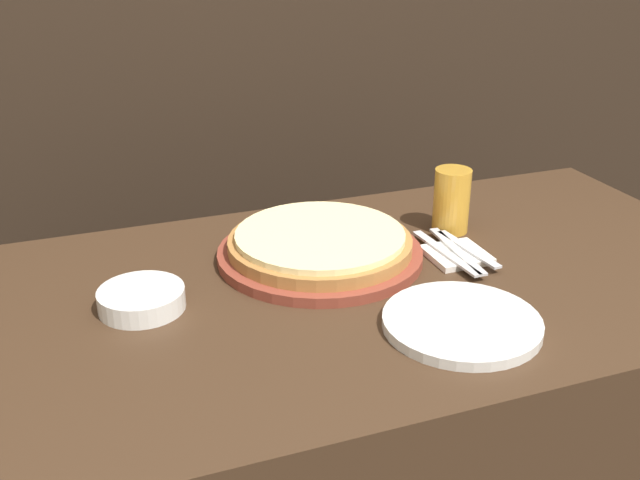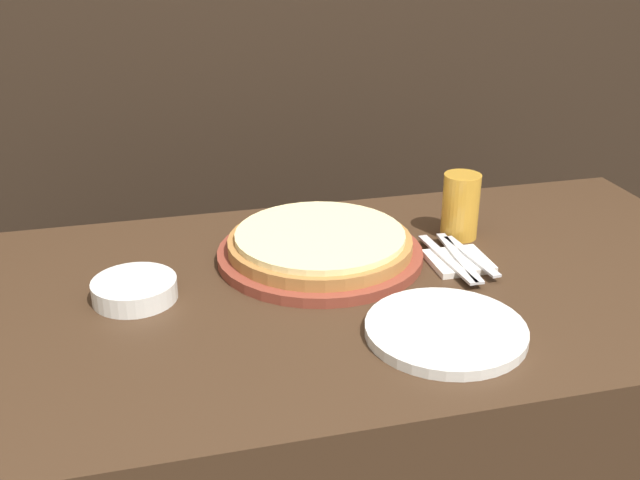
{
  "view_description": "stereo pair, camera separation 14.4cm",
  "coord_description": "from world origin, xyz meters",
  "px_view_note": "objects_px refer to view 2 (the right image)",
  "views": [
    {
      "loc": [
        -0.5,
        -1.11,
        1.4
      ],
      "look_at": [
        -0.04,
        0.12,
        0.81
      ],
      "focal_mm": 42.0,
      "sensor_mm": 36.0,
      "label": 1
    },
    {
      "loc": [
        -0.36,
        -1.16,
        1.4
      ],
      "look_at": [
        -0.04,
        0.12,
        0.81
      ],
      "focal_mm": 42.0,
      "sensor_mm": 36.0,
      "label": 2
    }
  ],
  "objects_px": {
    "side_bowl": "(135,290)",
    "spoon": "(471,256)",
    "dinner_knife": "(459,257)",
    "fork": "(447,259)",
    "beer_glass": "(461,203)",
    "pizza_on_board": "(320,247)",
    "dinner_plate": "(446,330)"
  },
  "relations": [
    {
      "from": "fork",
      "to": "spoon",
      "type": "xyz_separation_m",
      "value": [
        0.05,
        0.0,
        0.0
      ]
    },
    {
      "from": "dinner_knife",
      "to": "fork",
      "type": "bearing_deg",
      "value": 180.0
    },
    {
      "from": "dinner_plate",
      "to": "dinner_knife",
      "type": "distance_m",
      "value": 0.27
    },
    {
      "from": "fork",
      "to": "dinner_plate",
      "type": "bearing_deg",
      "value": -113.21
    },
    {
      "from": "spoon",
      "to": "dinner_plate",
      "type": "bearing_deg",
      "value": -122.67
    },
    {
      "from": "dinner_knife",
      "to": "spoon",
      "type": "distance_m",
      "value": 0.03
    },
    {
      "from": "spoon",
      "to": "pizza_on_board",
      "type": "bearing_deg",
      "value": 162.44
    },
    {
      "from": "side_bowl",
      "to": "beer_glass",
      "type": "bearing_deg",
      "value": 9.7
    },
    {
      "from": "spoon",
      "to": "fork",
      "type": "bearing_deg",
      "value": -180.0
    },
    {
      "from": "fork",
      "to": "side_bowl",
      "type": "bearing_deg",
      "value": 179.01
    },
    {
      "from": "pizza_on_board",
      "to": "side_bowl",
      "type": "xyz_separation_m",
      "value": [
        -0.35,
        -0.08,
        -0.01
      ]
    },
    {
      "from": "side_bowl",
      "to": "dinner_knife",
      "type": "distance_m",
      "value": 0.6
    },
    {
      "from": "beer_glass",
      "to": "dinner_plate",
      "type": "xyz_separation_m",
      "value": [
        -0.18,
        -0.36,
        -0.06
      ]
    },
    {
      "from": "side_bowl",
      "to": "spoon",
      "type": "xyz_separation_m",
      "value": [
        0.63,
        -0.01,
        -0.0
      ]
    },
    {
      "from": "dinner_plate",
      "to": "spoon",
      "type": "distance_m",
      "value": 0.28
    },
    {
      "from": "pizza_on_board",
      "to": "spoon",
      "type": "height_order",
      "value": "pizza_on_board"
    },
    {
      "from": "beer_glass",
      "to": "side_bowl",
      "type": "height_order",
      "value": "beer_glass"
    },
    {
      "from": "side_bowl",
      "to": "dinner_knife",
      "type": "relative_size",
      "value": 0.67
    },
    {
      "from": "pizza_on_board",
      "to": "side_bowl",
      "type": "relative_size",
      "value": 2.7
    },
    {
      "from": "side_bowl",
      "to": "pizza_on_board",
      "type": "bearing_deg",
      "value": 12.41
    },
    {
      "from": "dinner_knife",
      "to": "dinner_plate",
      "type": "bearing_deg",
      "value": -118.14
    },
    {
      "from": "beer_glass",
      "to": "side_bowl",
      "type": "distance_m",
      "value": 0.67
    },
    {
      "from": "pizza_on_board",
      "to": "fork",
      "type": "bearing_deg",
      "value": -21.12
    },
    {
      "from": "dinner_plate",
      "to": "side_bowl",
      "type": "relative_size",
      "value": 1.76
    },
    {
      "from": "side_bowl",
      "to": "fork",
      "type": "xyz_separation_m",
      "value": [
        0.58,
        -0.01,
        -0.0
      ]
    },
    {
      "from": "side_bowl",
      "to": "spoon",
      "type": "height_order",
      "value": "side_bowl"
    },
    {
      "from": "beer_glass",
      "to": "dinner_knife",
      "type": "distance_m",
      "value": 0.15
    },
    {
      "from": "pizza_on_board",
      "to": "spoon",
      "type": "xyz_separation_m",
      "value": [
        0.28,
        -0.09,
        -0.01
      ]
    },
    {
      "from": "dinner_knife",
      "to": "spoon",
      "type": "height_order",
      "value": "same"
    },
    {
      "from": "dinner_knife",
      "to": "pizza_on_board",
      "type": "bearing_deg",
      "value": 160.82
    },
    {
      "from": "side_bowl",
      "to": "fork",
      "type": "bearing_deg",
      "value": -0.99
    },
    {
      "from": "pizza_on_board",
      "to": "dinner_knife",
      "type": "xyz_separation_m",
      "value": [
        0.25,
        -0.09,
        -0.01
      ]
    }
  ]
}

